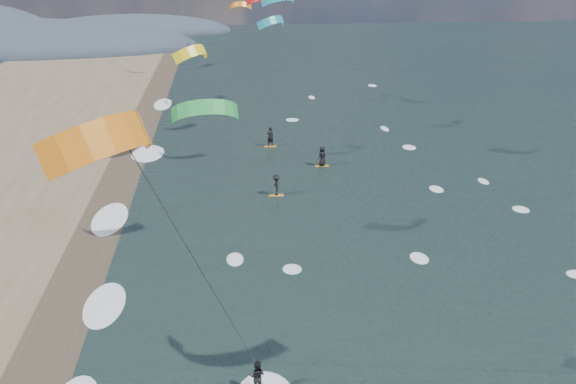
{
  "coord_description": "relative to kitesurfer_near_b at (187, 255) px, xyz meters",
  "views": [
    {
      "loc": [
        -3.54,
        -14.02,
        17.3
      ],
      "look_at": [
        -1.0,
        12.0,
        7.0
      ],
      "focal_mm": 40.0,
      "sensor_mm": 36.0,
      "label": 1
    }
  ],
  "objects": [
    {
      "name": "wet_sand_strip",
      "position": [
        -7.09,
        6.59,
        -8.46
      ],
      "size": [
        3.0,
        240.0,
        0.0
      ],
      "primitive_type": "cube",
      "color": "#382D23",
      "rests_on": "ground"
    },
    {
      "name": "kitesurfer_near_b",
      "position": [
        0.0,
        0.0,
        0.0
      ],
      "size": [
        6.67,
        8.95,
        13.9
      ],
      "color": "gold",
      "rests_on": "ground"
    },
    {
      "name": "far_kitesurfers",
      "position": [
        6.2,
        30.53,
        -7.62
      ],
      "size": [
        5.38,
        12.75,
        1.83
      ],
      "color": "gold",
      "rests_on": "ground"
    },
    {
      "name": "bg_kite_field",
      "position": [
        4.26,
        48.58,
        3.04
      ],
      "size": [
        11.57,
        72.42,
        8.38
      ],
      "color": "gray",
      "rests_on": "ground"
    },
    {
      "name": "shoreline_surf",
      "position": [
        -5.89,
        11.34,
        -8.47
      ],
      "size": [
        2.4,
        79.4,
        0.11
      ],
      "color": "white",
      "rests_on": "ground"
    }
  ]
}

